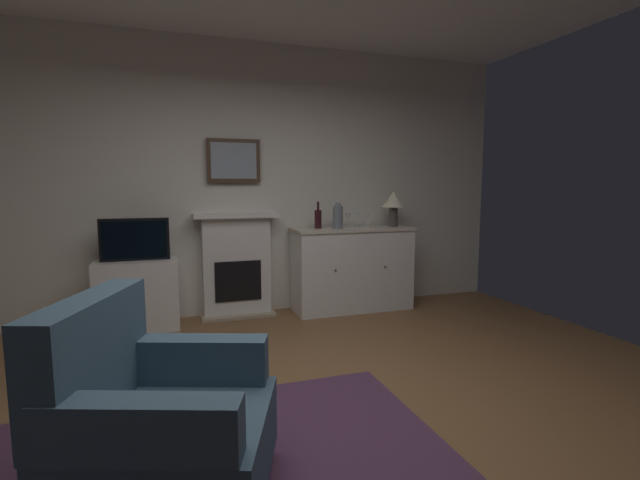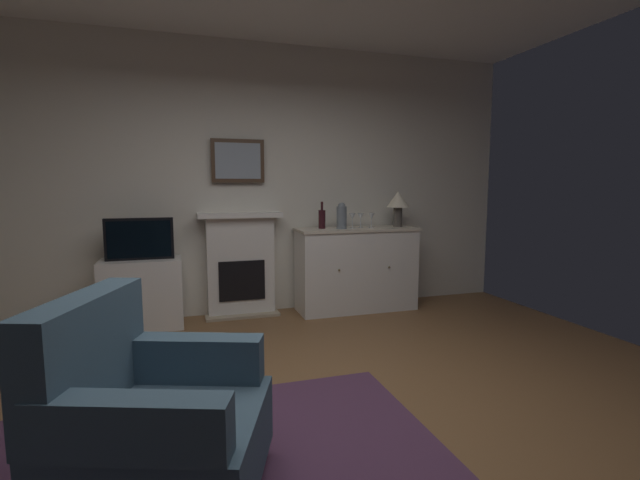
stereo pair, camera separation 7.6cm
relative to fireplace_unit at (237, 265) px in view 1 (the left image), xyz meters
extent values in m
cube|color=brown|center=(0.16, -2.41, -0.60)|extent=(6.01, 5.14, 0.10)
cube|color=silver|center=(0.16, 0.13, 0.89)|extent=(6.01, 0.06, 2.88)
cube|color=white|center=(0.00, 0.01, -0.02)|extent=(0.70, 0.18, 1.05)
cube|color=tan|center=(0.00, -0.09, -0.53)|extent=(0.77, 0.20, 0.03)
cube|color=black|center=(0.00, -0.09, -0.16)|extent=(0.48, 0.02, 0.42)
cube|color=white|center=(0.00, -0.02, 0.53)|extent=(0.87, 0.27, 0.05)
cube|color=#473323|center=(0.00, 0.05, 1.09)|extent=(0.55, 0.03, 0.45)
cube|color=#8C99A8|center=(0.00, 0.03, 1.09)|extent=(0.47, 0.01, 0.37)
cube|color=white|center=(1.25, -0.18, -0.10)|extent=(1.31, 0.45, 0.89)
cube|color=beige|center=(1.25, -0.18, 0.36)|extent=(1.34, 0.48, 0.03)
sphere|color=brown|center=(0.97, -0.41, -0.04)|extent=(0.02, 0.02, 0.02)
sphere|color=brown|center=(1.54, -0.41, -0.04)|extent=(0.02, 0.02, 0.02)
cylinder|color=#4C4742|center=(1.75, -0.18, 0.48)|extent=(0.10, 0.10, 0.22)
cone|color=#EFE5C6|center=(1.75, -0.18, 0.68)|extent=(0.26, 0.26, 0.18)
cylinder|color=#331419|center=(0.86, -0.15, 0.47)|extent=(0.08, 0.08, 0.20)
cylinder|color=#331419|center=(0.86, -0.15, 0.62)|extent=(0.03, 0.03, 0.09)
cylinder|color=silver|center=(1.19, -0.21, 0.37)|extent=(0.06, 0.06, 0.00)
cylinder|color=silver|center=(1.19, -0.21, 0.42)|extent=(0.01, 0.01, 0.09)
cone|color=silver|center=(1.19, -0.21, 0.50)|extent=(0.07, 0.07, 0.07)
cylinder|color=silver|center=(1.30, -0.18, 0.37)|extent=(0.06, 0.06, 0.00)
cylinder|color=silver|center=(1.30, -0.18, 0.42)|extent=(0.01, 0.01, 0.09)
cone|color=silver|center=(1.30, -0.18, 0.50)|extent=(0.07, 0.07, 0.07)
cylinder|color=silver|center=(1.41, -0.22, 0.37)|extent=(0.06, 0.06, 0.00)
cylinder|color=silver|center=(1.41, -0.22, 0.42)|extent=(0.01, 0.01, 0.09)
cone|color=silver|center=(1.41, -0.22, 0.50)|extent=(0.07, 0.07, 0.07)
cylinder|color=slate|center=(1.06, -0.23, 0.49)|extent=(0.11, 0.11, 0.24)
sphere|color=slate|center=(1.06, -0.23, 0.61)|extent=(0.08, 0.08, 0.08)
cube|color=white|center=(-0.97, -0.16, -0.21)|extent=(0.75, 0.42, 0.68)
cube|color=black|center=(-0.97, -0.18, 0.33)|extent=(0.62, 0.06, 0.40)
cube|color=black|center=(-0.97, -0.22, 0.33)|extent=(0.57, 0.01, 0.35)
cube|color=#3F596B|center=(-0.69, -2.82, -0.29)|extent=(1.01, 0.99, 0.32)
cube|color=#3F596B|center=(-1.00, -2.71, 0.12)|extent=(0.41, 0.77, 0.50)
cube|color=#3F596B|center=(-0.80, -3.13, -0.02)|extent=(0.73, 0.37, 0.22)
cube|color=#3F596B|center=(-0.58, -2.52, -0.02)|extent=(0.73, 0.37, 0.22)
cylinder|color=#473323|center=(-0.26, -2.64, -0.50)|extent=(0.05, 0.05, 0.10)
cylinder|color=#473323|center=(-0.90, -2.41, -0.50)|extent=(0.05, 0.05, 0.10)
camera|label=1|loc=(-0.68, -4.72, 0.82)|focal=25.21mm
camera|label=2|loc=(-0.61, -4.75, 0.82)|focal=25.21mm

